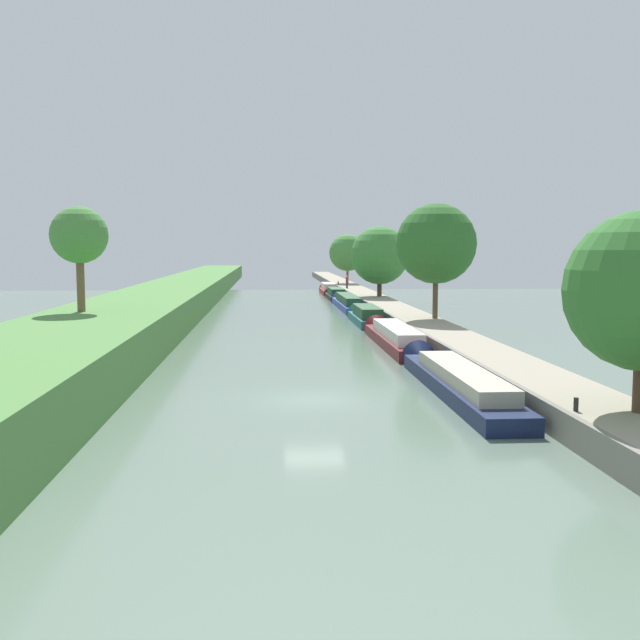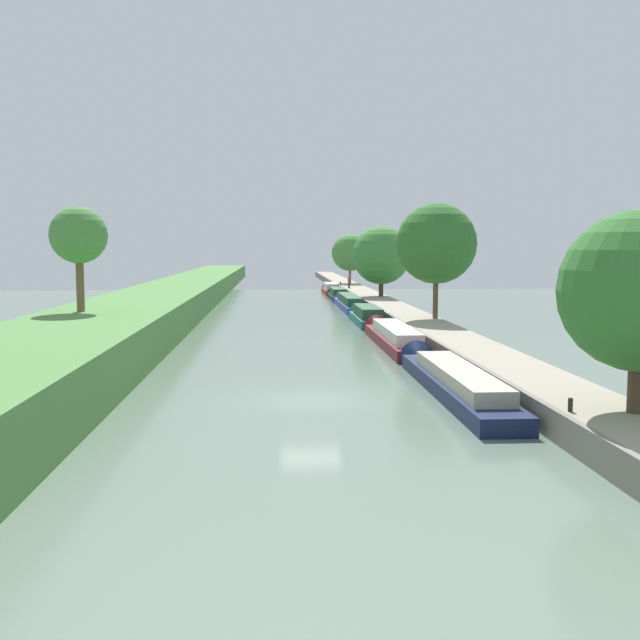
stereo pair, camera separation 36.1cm
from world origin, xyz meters
The scene contains 18 objects.
ground_plane centered at (0.00, 0.00, 0.00)m, with size 160.00×160.00×0.00m, color slate.
left_grassy_bank centered at (-11.83, 0.00, 1.25)m, with size 7.94×260.00×2.49m.
right_towpath centered at (9.50, 0.00, 0.51)m, with size 3.28×260.00×1.02m.
stone_quay centered at (7.74, 0.00, 0.54)m, with size 0.25×260.00×1.07m.
narrowboat_navy centered at (6.31, 1.45, 0.54)m, with size 2.02×15.82×1.92m.
narrowboat_maroon centered at (6.22, 16.80, 0.58)m, with size 2.01×15.19×2.02m.
narrowboat_teal centered at (6.26, 30.87, 0.60)m, with size 2.08×10.67×2.18m.
narrowboat_blue centered at (6.26, 45.79, 0.61)m, with size 1.83×16.62×2.02m.
narrowboat_black centered at (6.33, 59.94, 0.55)m, with size 1.95×10.23×2.05m.
narrowboat_red centered at (6.26, 70.38, 0.60)m, with size 1.91×10.17×2.10m.
tree_rightbank_near centered at (10.21, -7.38, 4.98)m, with size 5.21×5.21×6.58m.
tree_rightbank_midnear centered at (10.67, 24.06, 6.66)m, with size 6.04×6.04×8.66m.
tree_rightbank_midfar centered at (10.23, 49.01, 5.52)m, with size 6.36×6.36×7.68m.
tree_rightbank_far centered at (9.88, 78.41, 5.61)m, with size 5.52×5.52×7.36m.
tree_leftbank_downstream centered at (-13.30, 15.03, 7.08)m, with size 3.45×3.45×6.36m.
person_walking centered at (8.43, 65.62, 1.90)m, with size 0.34×0.34×1.66m.
mooring_bollard_near centered at (8.16, -7.11, 1.25)m, with size 0.16×0.16×0.45m.
mooring_bollard_far centered at (8.16, 75.02, 1.25)m, with size 0.16×0.16×0.45m.
Camera 2 is at (-1.50, -29.80, 6.38)m, focal length 40.60 mm.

